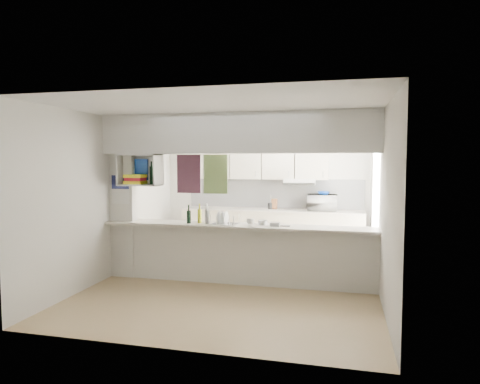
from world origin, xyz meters
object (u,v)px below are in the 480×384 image
(wine_bottles, at_px, (199,216))
(microwave, at_px, (322,203))
(dish_rack, at_px, (225,219))
(bowl, at_px, (324,193))

(wine_bottles, bearing_deg, microwave, 50.47)
(dish_rack, xyz_separation_m, wine_bottles, (-0.42, 0.01, 0.03))
(bowl, xyz_separation_m, dish_rack, (-1.39, -2.13, -0.26))
(bowl, bearing_deg, wine_bottles, -130.39)
(bowl, bearing_deg, microwave, 119.52)
(microwave, relative_size, wine_bottles, 1.57)
(bowl, height_order, wine_bottles, bowl)
(microwave, xyz_separation_m, wine_bottles, (-1.79, -2.17, -0.04))
(wine_bottles, bearing_deg, bowl, 49.61)
(dish_rack, bearing_deg, bowl, 62.23)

